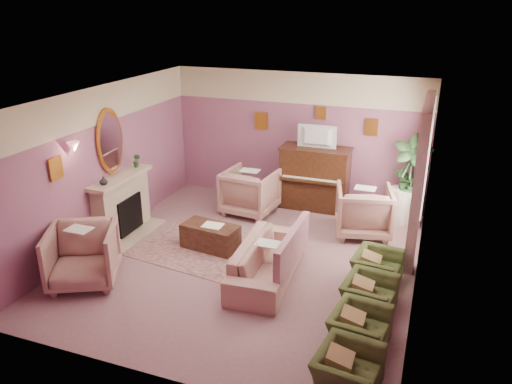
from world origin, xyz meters
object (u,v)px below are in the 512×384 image
(floral_armchair_right, at_px, (364,208))
(olive_chair_a, at_px, (348,365))
(olive_chair_b, at_px, (360,324))
(television, at_px, (316,135))
(floral_armchair_front, at_px, (82,253))
(floral_armchair_left, at_px, (250,189))
(sofa, at_px, (268,254))
(piano, at_px, (315,179))
(side_table, at_px, (402,205))
(coffee_table, at_px, (211,237))
(olive_chair_c, at_px, (369,291))
(olive_chair_d, at_px, (377,264))

(floral_armchair_right, bearing_deg, olive_chair_a, -83.35)
(floral_armchair_right, xyz_separation_m, olive_chair_b, (0.49, -3.36, -0.18))
(television, distance_m, floral_armchair_front, 5.05)
(television, bearing_deg, floral_armchair_left, -150.05)
(sofa, relative_size, olive_chair_a, 2.68)
(piano, height_order, side_table, piano)
(floral_armchair_right, bearing_deg, coffee_table, -147.89)
(piano, relative_size, side_table, 2.00)
(floral_armchair_front, distance_m, side_table, 6.07)
(piano, height_order, floral_armchair_right, piano)
(floral_armchair_front, relative_size, olive_chair_c, 1.32)
(piano, xyz_separation_m, floral_armchair_front, (-2.62, -4.23, -0.13))
(television, relative_size, olive_chair_d, 1.02)
(floral_armchair_right, distance_m, olive_chair_d, 1.80)
(side_table, bearing_deg, floral_armchair_right, -127.59)
(floral_armchair_front, relative_size, olive_chair_a, 1.32)
(olive_chair_a, distance_m, olive_chair_d, 2.46)
(television, relative_size, floral_armchair_right, 0.77)
(floral_armchair_front, xyz_separation_m, side_table, (4.45, 4.12, -0.17))
(side_table, bearing_deg, olive_chair_d, -93.57)
(television, relative_size, sofa, 0.38)
(floral_armchair_front, height_order, olive_chair_c, floral_armchair_front)
(coffee_table, distance_m, floral_armchair_right, 2.91)
(olive_chair_b, xyz_separation_m, olive_chair_c, (0.00, 0.82, 0.00))
(floral_armchair_right, xyz_separation_m, side_table, (0.65, 0.84, -0.17))
(floral_armchair_right, height_order, olive_chair_a, floral_armchair_right)
(floral_armchair_right, relative_size, olive_chair_c, 1.32)
(sofa, bearing_deg, floral_armchair_left, 116.94)
(floral_armchair_front, xyz_separation_m, olive_chair_b, (4.29, -0.08, -0.18))
(piano, xyz_separation_m, olive_chair_b, (1.67, -4.30, -0.31))
(floral_armchair_left, distance_m, olive_chair_c, 3.97)
(floral_armchair_left, bearing_deg, floral_armchair_right, -5.16)
(coffee_table, xyz_separation_m, sofa, (1.28, -0.60, 0.20))
(coffee_table, height_order, side_table, side_table)
(floral_armchair_left, bearing_deg, television, 29.95)
(floral_armchair_left, distance_m, olive_chair_b, 4.57)
(sofa, bearing_deg, piano, 90.26)
(television, height_order, side_table, television)
(olive_chair_c, bearing_deg, floral_armchair_front, -170.17)
(olive_chair_a, bearing_deg, sofa, 129.03)
(piano, xyz_separation_m, olive_chair_d, (1.67, -2.66, -0.31))
(coffee_table, xyz_separation_m, floral_armchair_front, (-1.35, -1.74, 0.29))
(sofa, xyz_separation_m, floral_armchair_left, (-1.20, 2.35, 0.10))
(coffee_table, xyz_separation_m, olive_chair_c, (2.94, -1.00, 0.11))
(television, bearing_deg, floral_armchair_right, -37.12)
(floral_armchair_front, bearing_deg, television, 57.87)
(floral_armchair_left, xyz_separation_m, side_table, (3.01, 0.63, -0.17))
(floral_armchair_right, relative_size, side_table, 1.48)
(floral_armchair_front, height_order, olive_chair_a, floral_armchair_front)
(floral_armchair_right, bearing_deg, olive_chair_b, -81.74)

